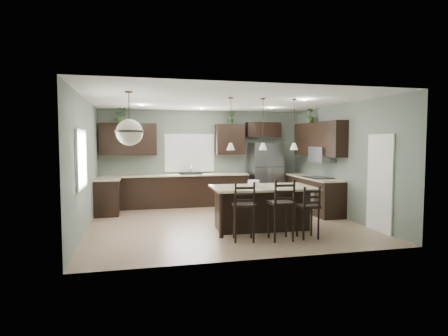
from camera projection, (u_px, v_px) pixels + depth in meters
ground at (224, 223)px, 8.67m from camera, size 6.00×6.00×0.00m
pantry_door at (380, 183)px, 7.78m from camera, size 0.04×0.82×2.04m
window_back at (190, 153)px, 11.12m from camera, size 1.35×0.02×1.00m
window_left at (81, 159)px, 7.09m from camera, size 0.02×1.10×1.00m
left_return_cabs at (107, 197)px, 9.66m from camera, size 0.60×0.90×0.90m
left_return_countertop at (108, 179)px, 9.63m from camera, size 0.66×0.96×0.04m
back_lower_cabs at (176, 191)px, 10.82m from camera, size 4.20×0.60×0.90m
back_countertop at (176, 175)px, 10.76m from camera, size 4.20×0.66×0.04m
sink_inset at (191, 174)px, 10.87m from camera, size 0.70×0.45×0.01m
faucet at (191, 169)px, 10.83m from camera, size 0.02×0.02×0.28m
back_upper_left at (129, 139)px, 10.54m from camera, size 1.55×0.34×0.90m
back_upper_right at (230, 139)px, 11.22m from camera, size 0.85×0.34×0.90m
fridge_header at (263, 130)px, 11.44m from camera, size 1.05×0.34×0.45m
right_lower_cabs at (313, 195)px, 10.11m from camera, size 0.60×2.35×0.90m
right_countertop at (313, 177)px, 10.07m from camera, size 0.66×2.35×0.04m
cooktop at (318, 177)px, 9.80m from camera, size 0.58×0.75×0.02m
wall_oven_front at (308, 197)px, 9.77m from camera, size 0.01×0.72×0.60m
right_upper_cabs at (319, 139)px, 10.03m from camera, size 0.34×2.35×0.90m
microwave at (322, 154)px, 9.78m from camera, size 0.40×0.75×0.40m
refrigerator at (265, 174)px, 11.24m from camera, size 0.90×0.74×1.85m
kitchen_island at (262, 208)px, 8.01m from camera, size 2.19×1.29×0.92m
serving_dish at (254, 184)px, 7.93m from camera, size 0.24×0.24×0.14m
bar_stool_left at (244, 211)px, 7.06m from camera, size 0.49×0.49×1.14m
bar_stool_center at (281, 210)px, 7.11m from camera, size 0.46×0.46×1.18m
bar_stool_right at (308, 212)px, 7.26m from camera, size 0.39×0.39×1.04m
pendant_left at (231, 124)px, 7.75m from camera, size 0.17×0.17×1.10m
pendant_center at (263, 124)px, 7.89m from camera, size 0.17×0.17×1.10m
pendant_right at (294, 125)px, 8.03m from camera, size 0.17×0.17×1.10m
chandelier at (129, 119)px, 6.82m from camera, size 0.53×0.53×0.99m
plant_back_left at (121, 116)px, 10.42m from camera, size 0.41×0.37×0.41m
plant_back_right at (232, 118)px, 11.15m from camera, size 0.27×0.24×0.40m
plant_right_wall at (310, 116)px, 10.45m from camera, size 0.27×0.27×0.42m
room_shell at (224, 150)px, 8.55m from camera, size 6.00×6.00×6.00m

